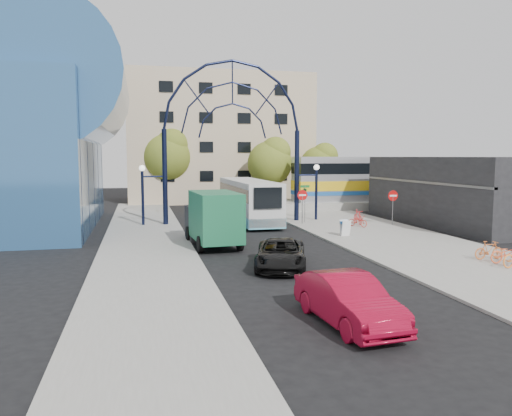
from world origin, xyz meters
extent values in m
plane|color=black|center=(0.00, 0.00, 0.00)|extent=(120.00, 120.00, 0.00)
cube|color=gray|center=(8.00, 4.00, 0.06)|extent=(8.00, 56.00, 0.12)
cube|color=gray|center=(-6.50, 6.00, 0.06)|extent=(5.00, 50.00, 0.12)
cylinder|color=black|center=(-5.00, 14.00, 3.50)|extent=(0.36, 0.36, 7.00)
cylinder|color=black|center=(5.00, 14.00, 3.50)|extent=(0.36, 0.36, 7.00)
cylinder|color=black|center=(-6.60, 14.00, 2.00)|extent=(0.20, 0.20, 4.00)
cylinder|color=black|center=(6.60, 14.00, 2.00)|extent=(0.20, 0.20, 4.00)
sphere|color=white|center=(-6.60, 14.00, 4.20)|extent=(0.44, 0.44, 0.44)
sphere|color=white|center=(6.60, 14.00, 4.20)|extent=(0.44, 0.44, 0.44)
cylinder|color=slate|center=(4.80, 12.00, 1.22)|extent=(0.06, 0.06, 2.20)
cylinder|color=red|center=(4.80, 12.00, 2.22)|extent=(0.80, 0.04, 0.80)
cube|color=white|center=(4.80, 11.97, 2.22)|extent=(0.55, 0.02, 0.12)
cylinder|color=slate|center=(11.00, 10.00, 1.22)|extent=(0.06, 0.06, 2.20)
cylinder|color=red|center=(11.00, 10.00, 2.22)|extent=(0.76, 0.04, 0.76)
cube|color=white|center=(11.00, 9.97, 2.22)|extent=(0.55, 0.02, 0.12)
cylinder|color=slate|center=(5.20, 12.60, 1.52)|extent=(0.05, 0.05, 2.80)
cube|color=#146626|center=(5.20, 12.60, 2.82)|extent=(0.70, 0.03, 0.18)
cube|color=#146626|center=(5.20, 12.60, 2.57)|extent=(0.03, 0.70, 0.18)
cube|color=white|center=(5.60, 5.80, 0.62)|extent=(0.55, 0.26, 0.99)
cube|color=white|center=(5.60, 6.15, 0.62)|extent=(0.55, 0.26, 0.99)
cube|color=#1E59A5|center=(5.60, 5.98, 0.95)|extent=(0.55, 0.42, 0.14)
cylinder|color=#305E93|center=(-12.00, 15.00, 10.00)|extent=(9.00, 16.00, 9.00)
cube|color=black|center=(16.00, 10.00, 2.50)|extent=(6.00, 16.00, 5.00)
cube|color=#CBB08D|center=(2.00, 35.00, 7.00)|extent=(20.00, 12.00, 14.00)
cube|color=gray|center=(20.00, 22.00, 0.40)|extent=(32.00, 5.00, 0.80)
cube|color=#B7B7BC|center=(20.00, 22.00, 2.90)|extent=(25.00, 3.00, 4.20)
cube|color=gold|center=(20.00, 22.00, 2.30)|extent=(25.10, 3.05, 0.90)
cube|color=black|center=(20.00, 22.00, 3.90)|extent=(25.05, 3.05, 1.00)
cube|color=#1E59A5|center=(20.00, 22.00, 1.60)|extent=(25.10, 3.05, 0.35)
cylinder|color=#382314|center=(6.00, 26.00, 1.26)|extent=(0.36, 0.36, 2.52)
sphere|color=#3B5215|center=(6.00, 26.00, 4.34)|extent=(4.48, 4.48, 4.48)
sphere|color=#3B5215|center=(6.50, 25.70, 5.46)|extent=(3.08, 3.08, 3.08)
cylinder|color=#382314|center=(-4.00, 30.00, 1.44)|extent=(0.36, 0.36, 2.88)
sphere|color=#3B5215|center=(-4.00, 30.00, 4.96)|extent=(5.12, 5.12, 5.12)
sphere|color=#3B5215|center=(-3.50, 29.70, 6.24)|extent=(3.52, 3.52, 3.52)
cylinder|color=#382314|center=(12.00, 28.00, 1.17)|extent=(0.36, 0.36, 2.34)
sphere|color=#3B5215|center=(12.00, 28.00, 4.03)|extent=(4.16, 4.16, 4.16)
sphere|color=#3B5215|center=(12.50, 27.70, 5.07)|extent=(2.86, 2.86, 2.86)
cube|color=silver|center=(1.41, 14.98, 1.76)|extent=(2.65, 11.56, 2.91)
cube|color=#61BED8|center=(1.41, 14.98, 0.55)|extent=(2.68, 11.56, 0.70)
cube|color=black|center=(1.41, 14.98, 2.36)|extent=(2.70, 11.33, 0.90)
cube|color=black|center=(1.46, 9.14, 2.31)|extent=(1.90, 0.15, 1.41)
cube|color=black|center=(1.37, 20.71, 1.61)|extent=(2.41, 0.20, 1.61)
cylinder|color=black|center=(0.14, 18.55, 0.48)|extent=(0.29, 0.97, 0.96)
cylinder|color=black|center=(2.64, 18.57, 0.48)|extent=(0.29, 0.97, 0.96)
cylinder|color=black|center=(0.20, 10.70, 0.48)|extent=(0.29, 0.97, 0.96)
cylinder|color=black|center=(2.70, 10.72, 0.48)|extent=(0.29, 0.97, 0.96)
cube|color=black|center=(-2.97, 7.13, 1.03)|extent=(2.31, 2.40, 2.07)
cube|color=black|center=(-3.05, 8.25, 1.46)|extent=(1.88, 0.23, 0.94)
cube|color=#19623E|center=(-2.77, 4.32, 1.78)|extent=(2.55, 4.47, 2.63)
cylinder|color=black|center=(-4.03, 6.77, 0.45)|extent=(0.31, 0.92, 0.90)
cylinder|color=black|center=(-1.87, 6.92, 0.45)|extent=(0.31, 0.92, 0.90)
cylinder|color=black|center=(-3.77, 3.12, 0.45)|extent=(0.31, 0.92, 0.90)
cylinder|color=black|center=(-1.61, 3.27, 0.45)|extent=(0.31, 0.92, 0.90)
imported|color=black|center=(-0.63, -1.28, 0.66)|extent=(3.48, 5.17, 1.32)
imported|color=maroon|center=(-0.76, -9.07, 0.76)|extent=(2.03, 4.75, 1.52)
imported|color=red|center=(8.09, 9.53, 0.52)|extent=(1.23, 1.59, 0.80)
imported|color=red|center=(8.65, 10.77, 0.65)|extent=(0.68, 1.79, 1.05)
imported|color=#CA6228|center=(9.49, -2.24, 0.57)|extent=(1.51, 0.50, 0.90)
imported|color=#F96231|center=(9.78, -3.17, 0.59)|extent=(1.83, 0.75, 0.94)
camera|label=1|loc=(-6.77, -22.66, 5.06)|focal=35.00mm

